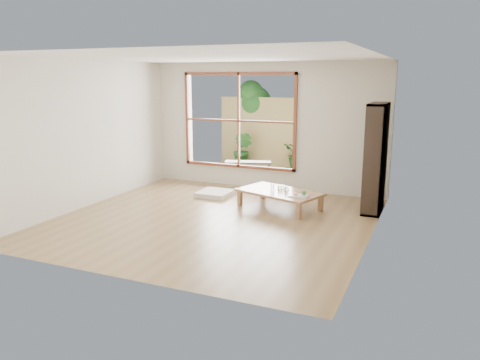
# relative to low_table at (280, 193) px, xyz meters

# --- Properties ---
(ground) EXTENTS (5.00, 5.00, 0.00)m
(ground) POSITION_rel_low_table_xyz_m (-0.77, -1.07, -0.28)
(ground) COLOR olive
(ground) RESTS_ON ground
(low_table) EXTENTS (1.63, 1.23, 0.32)m
(low_table) POSITION_rel_low_table_xyz_m (0.00, 0.00, 0.00)
(low_table) COLOR #B07955
(low_table) RESTS_ON ground
(floor_cushion) EXTENTS (0.63, 0.63, 0.09)m
(floor_cushion) POSITION_rel_low_table_xyz_m (-1.46, 0.36, -0.23)
(floor_cushion) COLOR white
(floor_cushion) RESTS_ON ground
(bookshelf) EXTENTS (0.30, 0.84, 1.88)m
(bookshelf) POSITION_rel_low_table_xyz_m (1.56, 0.48, 0.66)
(bookshelf) COLOR black
(bookshelf) RESTS_ON ground
(glass_tall) EXTENTS (0.07, 0.07, 0.12)m
(glass_tall) POSITION_rel_low_table_xyz_m (-0.13, -0.01, 0.10)
(glass_tall) COLOR silver
(glass_tall) RESTS_ON low_table
(glass_mid) EXTENTS (0.07, 0.07, 0.10)m
(glass_mid) POSITION_rel_low_table_xyz_m (0.13, -0.01, 0.09)
(glass_mid) COLOR silver
(glass_mid) RESTS_ON low_table
(glass_short) EXTENTS (0.06, 0.06, 0.08)m
(glass_short) POSITION_rel_low_table_xyz_m (0.01, 0.13, 0.08)
(glass_short) COLOR silver
(glass_short) RESTS_ON low_table
(glass_small) EXTENTS (0.07, 0.07, 0.09)m
(glass_small) POSITION_rel_low_table_xyz_m (-0.02, 0.08, 0.08)
(glass_small) COLOR silver
(glass_small) RESTS_ON low_table
(food_tray) EXTENTS (0.31, 0.22, 0.10)m
(food_tray) POSITION_rel_low_table_xyz_m (0.43, -0.23, 0.06)
(food_tray) COLOR white
(food_tray) RESTS_ON low_table
(deck) EXTENTS (2.80, 2.00, 0.05)m
(deck) POSITION_rel_low_table_xyz_m (-1.37, 2.49, -0.28)
(deck) COLOR #352C26
(deck) RESTS_ON ground
(garden_bench) EXTENTS (1.12, 0.65, 0.34)m
(garden_bench) POSITION_rel_low_table_xyz_m (-1.54, 2.29, 0.03)
(garden_bench) COLOR black
(garden_bench) RESTS_ON deck
(bamboo_fence) EXTENTS (2.80, 0.06, 1.80)m
(bamboo_fence) POSITION_rel_low_table_xyz_m (-1.37, 3.49, 0.62)
(bamboo_fence) COLOR tan
(bamboo_fence) RESTS_ON ground
(shrub_right) EXTENTS (0.89, 0.80, 0.89)m
(shrub_right) POSITION_rel_low_table_xyz_m (-0.56, 3.31, 0.19)
(shrub_right) COLOR #265E22
(shrub_right) RESTS_ON deck
(shrub_left) EXTENTS (0.59, 0.52, 0.92)m
(shrub_left) POSITION_rel_low_table_xyz_m (-2.04, 3.16, 0.21)
(shrub_left) COLOR #265E22
(shrub_left) RESTS_ON deck
(garden_tree) EXTENTS (1.04, 0.85, 2.22)m
(garden_tree) POSITION_rel_low_table_xyz_m (-2.05, 3.79, 1.35)
(garden_tree) COLOR #4C3D2D
(garden_tree) RESTS_ON ground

